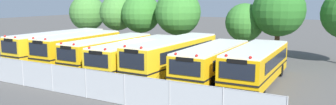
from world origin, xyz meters
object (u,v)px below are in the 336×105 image
(school_bus_0, at_px, (58,44))
(tree_0, at_px, (88,12))
(school_bus_4, at_px, (174,54))
(tree_5, at_px, (279,11))
(school_bus_2, at_px, (109,50))
(school_bus_6, at_px, (257,63))
(school_bus_3, at_px, (138,54))
(tree_4, at_px, (246,21))
(school_bus_1, at_px, (79,47))
(school_bus_5, at_px, (213,60))
(tree_3, at_px, (179,12))
(tree_1, at_px, (118,13))
(tree_2, at_px, (142,14))

(school_bus_0, bearing_deg, tree_0, -61.27)
(school_bus_4, distance_m, tree_5, 11.76)
(school_bus_2, relative_size, school_bus_6, 1.06)
(school_bus_3, height_order, tree_4, tree_4)
(school_bus_6, distance_m, tree_0, 26.59)
(school_bus_6, relative_size, tree_5, 1.34)
(school_bus_1, height_order, school_bus_4, school_bus_4)
(school_bus_2, bearing_deg, school_bus_5, 179.39)
(tree_4, bearing_deg, tree_3, -166.58)
(school_bus_5, bearing_deg, school_bus_0, -1.28)
(tree_1, distance_m, tree_3, 8.23)
(school_bus_1, bearing_deg, tree_4, -141.38)
(school_bus_2, height_order, tree_5, tree_5)
(school_bus_0, xyz_separation_m, school_bus_3, (9.72, -0.40, -0.10))
(school_bus_2, height_order, tree_2, tree_2)
(tree_2, bearing_deg, tree_0, 171.39)
(school_bus_1, relative_size, school_bus_5, 0.96)
(school_bus_1, relative_size, school_bus_2, 0.92)
(tree_4, relative_size, tree_5, 0.75)
(school_bus_3, bearing_deg, school_bus_1, -1.57)
(school_bus_2, height_order, school_bus_6, school_bus_6)
(school_bus_6, bearing_deg, school_bus_4, -0.90)
(school_bus_0, relative_size, school_bus_1, 1.14)
(school_bus_4, relative_size, tree_3, 1.65)
(tree_2, xyz_separation_m, tree_5, (14.62, 1.08, 0.52))
(tree_3, bearing_deg, school_bus_4, -64.94)
(tree_2, bearing_deg, school_bus_2, -75.03)
(school_bus_2, distance_m, school_bus_4, 6.39)
(school_bus_1, distance_m, tree_3, 10.91)
(school_bus_1, distance_m, tree_2, 9.40)
(school_bus_3, bearing_deg, tree_0, -36.02)
(school_bus_1, height_order, tree_0, tree_0)
(tree_5, bearing_deg, tree_0, 179.20)
(tree_4, distance_m, tree_5, 3.37)
(school_bus_2, bearing_deg, tree_4, -132.19)
(tree_4, bearing_deg, tree_1, -175.29)
(school_bus_0, distance_m, tree_2, 9.88)
(school_bus_5, distance_m, tree_0, 23.84)
(school_bus_3, relative_size, school_bus_6, 1.13)
(school_bus_0, bearing_deg, school_bus_3, 178.68)
(school_bus_0, distance_m, school_bus_5, 16.14)
(tree_4, height_order, tree_5, tree_5)
(school_bus_3, distance_m, tree_1, 13.19)
(school_bus_4, bearing_deg, school_bus_1, 3.54)
(school_bus_5, height_order, school_bus_6, school_bus_6)
(school_bus_1, height_order, tree_1, tree_1)
(tree_4, bearing_deg, school_bus_1, -140.27)
(school_bus_1, distance_m, tree_5, 18.84)
(school_bus_6, bearing_deg, tree_3, -39.76)
(tree_3, bearing_deg, school_bus_3, -84.40)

